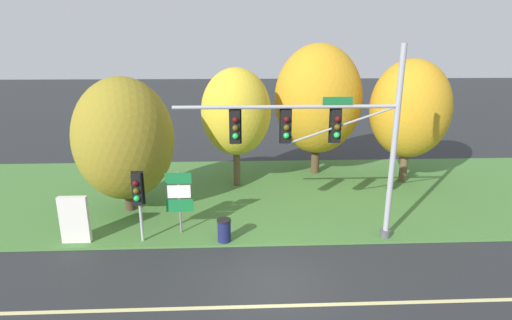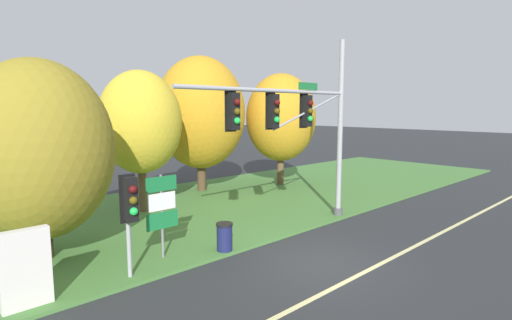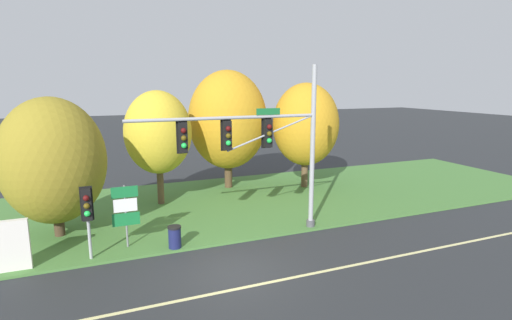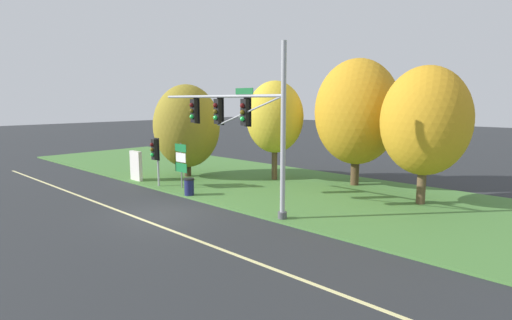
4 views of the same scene
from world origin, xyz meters
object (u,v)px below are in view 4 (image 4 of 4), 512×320
object	(u,v)px
route_sign_post	(181,160)
tree_mid_verge	(425,121)
tree_left_of_mast	(275,117)
traffic_signal_mast	(241,119)
tree_nearest_road	(187,126)
info_kiosk	(136,166)
trash_bin	(189,187)
tree_behind_signpost	(357,112)
pedestrian_signal_near_kerb	(155,152)

from	to	relation	value
route_sign_post	tree_mid_verge	world-z (taller)	tree_mid_verge
route_sign_post	tree_left_of_mast	size ratio (longest dim) A/B	0.42
tree_left_of_mast	traffic_signal_mast	bearing A→B (deg)	-61.96
traffic_signal_mast	tree_nearest_road	world-z (taller)	traffic_signal_mast
info_kiosk	trash_bin	distance (m)	5.82
tree_behind_signpost	tree_mid_verge	distance (m)	5.03
tree_left_of_mast	tree_behind_signpost	bearing A→B (deg)	23.31
traffic_signal_mast	tree_nearest_road	xyz separation A→B (m)	(-8.47, 3.27, -0.84)
tree_mid_verge	tree_behind_signpost	bearing A→B (deg)	159.17
tree_left_of_mast	info_kiosk	xyz separation A→B (m)	(-6.29, -6.37, -3.11)
tree_mid_verge	trash_bin	size ratio (longest dim) A/B	7.30
tree_mid_verge	info_kiosk	size ratio (longest dim) A/B	3.57
tree_behind_signpost	traffic_signal_mast	bearing A→B (deg)	-98.44
tree_nearest_road	tree_mid_verge	world-z (taller)	tree_mid_verge
info_kiosk	route_sign_post	bearing A→B (deg)	8.99
tree_behind_signpost	trash_bin	size ratio (longest dim) A/B	8.15
traffic_signal_mast	info_kiosk	size ratio (longest dim) A/B	4.46
pedestrian_signal_near_kerb	info_kiosk	distance (m)	2.81
tree_left_of_mast	info_kiosk	distance (m)	9.48
route_sign_post	traffic_signal_mast	bearing A→B (deg)	-7.39
traffic_signal_mast	pedestrian_signal_near_kerb	world-z (taller)	traffic_signal_mast
traffic_signal_mast	route_sign_post	bearing A→B (deg)	172.61
tree_mid_verge	info_kiosk	bearing A→B (deg)	-157.15
tree_mid_verge	info_kiosk	world-z (taller)	tree_mid_verge
route_sign_post	trash_bin	distance (m)	2.31
tree_mid_verge	info_kiosk	distance (m)	17.33
pedestrian_signal_near_kerb	tree_behind_signpost	world-z (taller)	tree_behind_signpost
tree_left_of_mast	route_sign_post	bearing A→B (deg)	-111.87
trash_bin	tree_behind_signpost	bearing A→B (deg)	58.78
tree_nearest_road	trash_bin	size ratio (longest dim) A/B	6.65
tree_nearest_road	info_kiosk	distance (m)	4.20
tree_mid_verge	trash_bin	bearing A→B (deg)	-145.49
trash_bin	info_kiosk	bearing A→B (deg)	178.10
pedestrian_signal_near_kerb	info_kiosk	xyz separation A→B (m)	(-2.56, 0.17, -1.14)
tree_behind_signpost	tree_nearest_road	bearing A→B (deg)	-151.66
route_sign_post	tree_mid_verge	distance (m)	13.39
tree_nearest_road	info_kiosk	bearing A→B (deg)	-112.05
trash_bin	traffic_signal_mast	bearing A→B (deg)	1.13
pedestrian_signal_near_kerb	trash_bin	bearing A→B (deg)	-0.32
traffic_signal_mast	tree_behind_signpost	xyz separation A→B (m)	(1.26, 8.52, 0.18)
route_sign_post	info_kiosk	world-z (taller)	route_sign_post
traffic_signal_mast	tree_nearest_road	distance (m)	9.12
traffic_signal_mast	tree_left_of_mast	xyz separation A→B (m)	(-3.45, 6.48, -0.19)
tree_behind_signpost	tree_mid_verge	bearing A→B (deg)	-20.83
tree_mid_verge	pedestrian_signal_near_kerb	bearing A→B (deg)	-152.67
pedestrian_signal_near_kerb	tree_behind_signpost	bearing A→B (deg)	45.44
traffic_signal_mast	tree_mid_verge	xyz separation A→B (m)	(5.96, 6.73, -0.13)
tree_nearest_road	trash_bin	xyz separation A→B (m)	(4.52, -3.35, -2.94)
tree_behind_signpost	info_kiosk	distance (m)	14.28
tree_mid_verge	tree_nearest_road	bearing A→B (deg)	-166.50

